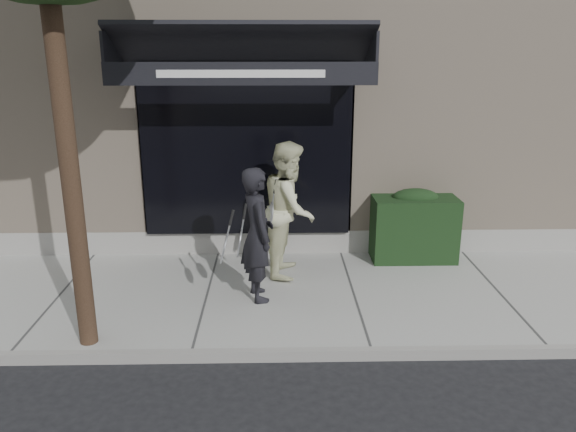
{
  "coord_description": "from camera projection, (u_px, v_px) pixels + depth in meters",
  "views": [
    {
      "loc": [
        -1.06,
        -7.07,
        3.36
      ],
      "look_at": [
        -0.88,
        0.6,
        1.03
      ],
      "focal_mm": 35.0,
      "sensor_mm": 36.0,
      "label": 1
    }
  ],
  "objects": [
    {
      "name": "sidewalk",
      "position": [
        353.0,
        295.0,
        7.74
      ],
      "size": [
        20.0,
        3.0,
        0.12
      ],
      "primitive_type": "cube",
      "color": "#999994",
      "rests_on": "ground"
    },
    {
      "name": "ground",
      "position": [
        353.0,
        299.0,
        7.76
      ],
      "size": [
        80.0,
        80.0,
        0.0
      ],
      "primitive_type": "plane",
      "color": "black",
      "rests_on": "ground"
    },
    {
      "name": "curb",
      "position": [
        371.0,
        354.0,
        6.25
      ],
      "size": [
        20.0,
        0.1,
        0.14
      ],
      "primitive_type": "cube",
      "color": "gray",
      "rests_on": "ground"
    },
    {
      "name": "pedestrian_back",
      "position": [
        290.0,
        209.0,
        8.1
      ],
      "size": [
        0.86,
        1.04,
        1.96
      ],
      "color": "beige",
      "rests_on": "sidewalk"
    },
    {
      "name": "hedge",
      "position": [
        413.0,
        226.0,
        8.79
      ],
      "size": [
        1.3,
        0.7,
        1.14
      ],
      "color": "black",
      "rests_on": "sidewalk"
    },
    {
      "name": "pedestrian_front",
      "position": [
        257.0,
        235.0,
        7.29
      ],
      "size": [
        0.8,
        0.92,
        1.78
      ],
      "color": "black",
      "rests_on": "sidewalk"
    },
    {
      "name": "building_facade",
      "position": [
        325.0,
        77.0,
        11.7
      ],
      "size": [
        14.3,
        8.04,
        5.64
      ],
      "color": "#C7B198",
      "rests_on": "ground"
    }
  ]
}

